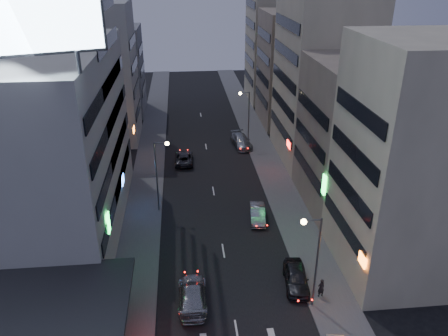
{
  "coord_description": "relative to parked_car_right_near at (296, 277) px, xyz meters",
  "views": [
    {
      "loc": [
        -3.34,
        -19.85,
        24.68
      ],
      "look_at": [
        0.72,
        20.49,
        5.59
      ],
      "focal_mm": 35.0,
      "sensor_mm": 36.0,
      "label": 1
    }
  ],
  "objects": [
    {
      "name": "sidewalk_left",
      "position": [
        -13.6,
        21.45,
        -0.75
      ],
      "size": [
        4.0,
        120.0,
        0.12
      ],
      "primitive_type": "cube",
      "color": "#4C4C4F",
      "rests_on": "ground"
    },
    {
      "name": "sidewalk_right",
      "position": [
        2.4,
        21.45,
        -0.75
      ],
      "size": [
        4.0,
        120.0,
        0.12
      ],
      "primitive_type": "cube",
      "color": "#4C4C4F",
      "rests_on": "ground"
    },
    {
      "name": "white_building",
      "position": [
        -22.6,
        11.45,
        8.19
      ],
      "size": [
        14.0,
        24.0,
        18.0
      ],
      "primitive_type": "cube",
      "color": "#A7A6A2",
      "rests_on": "ground"
    },
    {
      "name": "shophouse_near",
      "position": [
        9.4,
        1.95,
        9.19
      ],
      "size": [
        10.0,
        11.0,
        20.0
      ],
      "primitive_type": "cube",
      "color": "beige",
      "rests_on": "ground"
    },
    {
      "name": "shophouse_mid",
      "position": [
        9.9,
        13.45,
        7.19
      ],
      "size": [
        11.0,
        12.0,
        16.0
      ],
      "primitive_type": "cube",
      "color": "gray",
      "rests_on": "ground"
    },
    {
      "name": "shophouse_far",
      "position": [
        9.4,
        26.45,
        10.19
      ],
      "size": [
        10.0,
        14.0,
        22.0
      ],
      "primitive_type": "cube",
      "color": "beige",
      "rests_on": "ground"
    },
    {
      "name": "far_left_a",
      "position": [
        -21.1,
        36.45,
        9.19
      ],
      "size": [
        11.0,
        10.0,
        20.0
      ],
      "primitive_type": "cube",
      "color": "#A7A6A2",
      "rests_on": "ground"
    },
    {
      "name": "far_left_b",
      "position": [
        -21.6,
        49.45,
        6.69
      ],
      "size": [
        12.0,
        10.0,
        15.0
      ],
      "primitive_type": "cube",
      "color": "gray",
      "rests_on": "ground"
    },
    {
      "name": "far_right_a",
      "position": [
        9.9,
        41.45,
        8.19
      ],
      "size": [
        11.0,
        12.0,
        18.0
      ],
      "primitive_type": "cube",
      "color": "gray",
      "rests_on": "ground"
    },
    {
      "name": "far_right_b",
      "position": [
        10.4,
        55.45,
        11.19
      ],
      "size": [
        12.0,
        12.0,
        24.0
      ],
      "primitive_type": "cube",
      "color": "beige",
      "rests_on": "ground"
    },
    {
      "name": "billboard",
      "position": [
        -18.59,
        1.42,
        20.86
      ],
      "size": [
        9.52,
        3.75,
        6.2
      ],
      "rotation": [
        0.0,
        0.0,
        0.35
      ],
      "color": "#595B60",
      "rests_on": "white_building"
    },
    {
      "name": "street_lamp_right_near",
      "position": [
        0.3,
        -2.55,
        4.56
      ],
      "size": [
        1.6,
        0.44,
        8.02
      ],
      "color": "#595B60",
      "rests_on": "sidewalk_right"
    },
    {
      "name": "street_lamp_left",
      "position": [
        -11.5,
        13.45,
        4.56
      ],
      "size": [
        1.6,
        0.44,
        8.02
      ],
      "color": "#595B60",
      "rests_on": "sidewalk_left"
    },
    {
      "name": "street_lamp_right_far",
      "position": [
        0.3,
        31.45,
        4.56
      ],
      "size": [
        1.6,
        0.44,
        8.02
      ],
      "color": "#595B60",
      "rests_on": "sidewalk_right"
    },
    {
      "name": "parked_car_right_near",
      "position": [
        0.0,
        0.0,
        0.0
      ],
      "size": [
        2.43,
        4.91,
        1.61
      ],
      "primitive_type": "imported",
      "rotation": [
        0.0,
        0.0,
        -0.11
      ],
      "color": "#27282C",
      "rests_on": "ground"
    },
    {
      "name": "parked_car_right_mid",
      "position": [
        -1.45,
        10.58,
        -0.09
      ],
      "size": [
        2.01,
        4.49,
        1.43
      ],
      "primitive_type": "imported",
      "rotation": [
        0.0,
        0.0,
        -0.12
      ],
      "color": "#ABAEB4",
      "rests_on": "ground"
    },
    {
      "name": "parked_car_left",
      "position": [
        -8.92,
        25.94,
        -0.1
      ],
      "size": [
        2.5,
        5.16,
        1.42
      ],
      "primitive_type": "imported",
      "rotation": [
        0.0,
        0.0,
        3.11
      ],
      "color": "#29282E",
      "rests_on": "ground"
    },
    {
      "name": "parked_car_right_far",
      "position": [
        -0.38,
        31.08,
        0.02
      ],
      "size": [
        2.99,
        5.94,
        1.65
      ],
      "primitive_type": "imported",
      "rotation": [
        0.0,
        0.0,
        0.12
      ],
      "color": "#9A9EA2",
      "rests_on": "ground"
    },
    {
      "name": "road_car_silver",
      "position": [
        -8.73,
        -1.24,
        -0.0
      ],
      "size": [
        2.32,
        5.55,
        1.6
      ],
      "primitive_type": "imported",
      "rotation": [
        0.0,
        0.0,
        3.13
      ],
      "color": "#97999F",
      "rests_on": "ground"
    },
    {
      "name": "person",
      "position": [
        1.62,
        -1.65,
        0.15
      ],
      "size": [
        0.69,
        0.55,
        1.67
      ],
      "primitive_type": "imported",
      "rotation": [
        0.0,
        0.0,
        3.41
      ],
      "color": "black",
      "rests_on": "sidewalk_right"
    },
    {
      "name": "scooter_silver_b",
      "position": [
        2.14,
        -5.88,
        -0.1
      ],
      "size": [
        1.0,
        2.02,
        1.18
      ],
      "primitive_type": null,
      "rotation": [
        0.0,
        0.0,
        1.38
      ],
      "color": "#B5B8BE",
      "rests_on": "sidewalk_right"
    }
  ]
}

